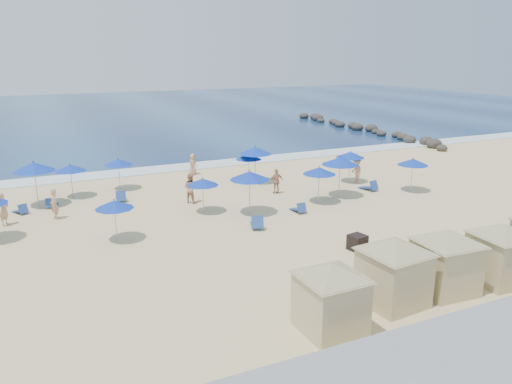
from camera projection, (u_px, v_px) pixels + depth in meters
ground at (277, 227)px, 26.05m from camera, size 160.00×160.00×0.00m
ocean at (106, 113)px, 73.98m from camera, size 160.00×80.00×0.06m
surf_line at (187, 167)px, 39.55m from camera, size 160.00×2.50×0.08m
seawall at (496, 351)px, 14.10m from camera, size 160.00×6.10×1.22m
rock_jetty at (362, 128)px, 57.46m from camera, size 2.56×26.66×0.96m
trash_bin at (357, 242)px, 22.96m from camera, size 0.85×0.85×0.72m
cabana_0 at (331, 289)px, 16.02m from camera, size 4.13×4.13×2.59m
cabana_1 at (394, 263)px, 17.73m from camera, size 4.38×4.38×2.76m
cabana_2 at (447, 253)px, 18.69m from camera, size 4.31×4.31×2.71m
cabana_3 at (502, 245)px, 19.49m from camera, size 4.25×4.25×2.67m
umbrella_0 at (34, 167)px, 28.99m from camera, size 2.41×2.41×2.75m
umbrella_2 at (70, 168)px, 30.91m from camera, size 1.92×1.92×2.18m
umbrella_3 at (114, 204)px, 23.70m from camera, size 1.85×1.85×2.11m
umbrella_4 at (118, 162)px, 32.73m from camera, size 1.88×1.88×2.14m
umbrella_5 at (203, 182)px, 27.93m from camera, size 1.82×1.82×2.08m
umbrella_6 at (250, 176)px, 27.60m from camera, size 2.25×2.25×2.56m
umbrella_7 at (248, 157)px, 34.59m from camera, size 1.84×1.84×2.10m
umbrella_8 at (319, 171)px, 29.74m from camera, size 2.02×2.02×2.29m
umbrella_9 at (255, 151)px, 34.36m from camera, size 2.30×2.30×2.62m
umbrella_10 at (350, 155)px, 34.50m from camera, size 1.99×1.99×2.27m
umbrella_11 at (413, 162)px, 32.22m from camera, size 2.00×2.00×2.27m
umbrella_12 at (340, 161)px, 30.94m from camera, size 2.33×2.33×2.65m
beach_chair_0 at (21, 210)px, 28.16m from camera, size 0.92×1.23×0.62m
beach_chair_1 at (51, 204)px, 29.33m from camera, size 0.80×1.25×0.63m
beach_chair_2 at (121, 197)px, 30.54m from camera, size 0.75×1.38×0.72m
beach_chair_3 at (257, 223)px, 25.85m from camera, size 1.10×1.53×0.77m
beach_chair_4 at (299, 209)px, 28.38m from camera, size 0.52×1.16×0.64m
beach_chair_5 at (370, 187)px, 32.90m from camera, size 0.81×1.41×0.73m
beachgoer_0 at (54, 204)px, 27.09m from camera, size 0.56×0.71×1.70m
beachgoer_1 at (190, 188)px, 30.04m from camera, size 1.10×1.12×1.82m
beachgoer_2 at (276, 181)px, 32.04m from camera, size 0.96×0.43×1.62m
beachgoer_3 at (356, 170)px, 34.56m from camera, size 0.90×1.29×1.83m
beachgoer_4 at (193, 164)px, 37.04m from camera, size 0.92×0.85×1.57m
beachgoer_5 at (4, 209)px, 26.08m from camera, size 0.67×0.78×1.80m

